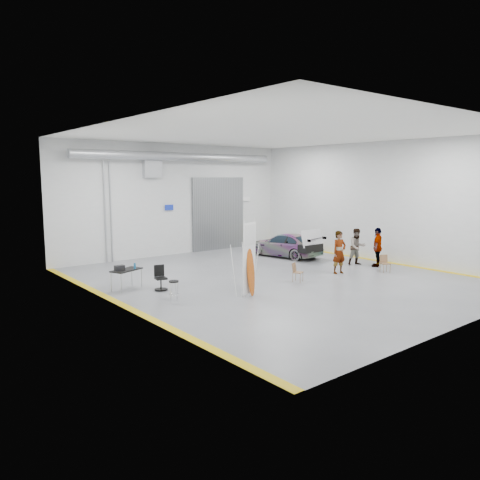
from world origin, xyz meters
TOP-DOWN VIEW (x-y plane):
  - ground at (0.00, 0.00)m, footprint 16.00×16.00m
  - room_shell at (0.24, 2.22)m, footprint 14.02×16.18m
  - sedan_car at (4.07, 3.66)m, footprint 2.40×4.48m
  - person_a at (2.85, -1.01)m, footprint 0.76×0.56m
  - person_b at (5.11, -0.25)m, footprint 1.06×0.96m
  - person_c at (5.50, -1.14)m, footprint 1.17×0.88m
  - surfboard_display at (-2.82, -1.58)m, footprint 0.77×0.38m
  - folding_chair_near at (0.22, -1.05)m, footprint 0.48×0.51m
  - folding_chair_far at (4.63, -2.17)m, footprint 0.49×0.53m
  - shop_stool at (-5.19, -0.39)m, footprint 0.36×0.36m
  - work_table at (-5.82, 2.17)m, footprint 1.34×1.01m
  - office_chair at (-4.83, 1.24)m, footprint 0.50×0.51m
  - trunk_lid at (4.07, 1.78)m, footprint 1.44×0.87m

SIDE VIEW (x-z plane):
  - ground at x=0.00m, z-range 0.00..0.00m
  - folding_chair_near at x=0.22m, z-range -0.15..0.63m
  - folding_chair_far at x=4.63m, z-range -0.15..0.63m
  - shop_stool at x=-5.19m, z-range 0.00..0.69m
  - office_chair at x=-4.83m, z-range -0.06..0.87m
  - sedan_car at x=4.07m, z-range 0.00..1.24m
  - work_table at x=-5.82m, z-range 0.27..1.25m
  - person_b at x=5.11m, z-range 0.00..1.78m
  - person_c at x=5.50m, z-range 0.00..1.87m
  - person_a at x=2.85m, z-range 0.00..1.90m
  - surfboard_display at x=-2.82m, z-range -0.27..2.55m
  - trunk_lid at x=4.07m, z-range 1.24..1.28m
  - room_shell at x=0.24m, z-range 1.07..7.08m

